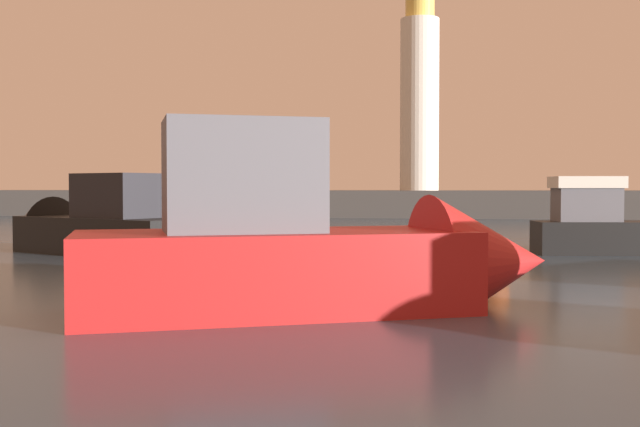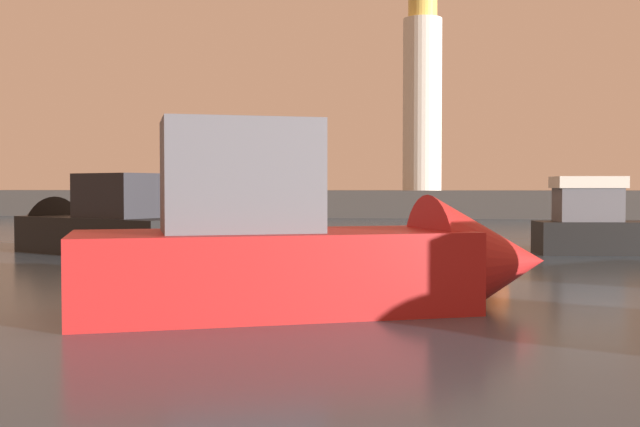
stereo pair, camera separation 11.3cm
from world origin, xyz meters
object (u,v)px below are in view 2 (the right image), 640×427
Objects in this scene: mooring_buoy at (491,258)px; lighthouse at (422,92)px; motorboat_1 at (86,227)px; motorboat_2 at (336,252)px; motorboat_4 at (626,228)px.

lighthouse is at bearing 94.35° from mooring_buoy.
motorboat_1 is 15.67m from motorboat_2.
motorboat_2 is 9.70× the size of mooring_buoy.
motorboat_2 reaches higher than motorboat_4.
motorboat_1 is 0.97× the size of motorboat_2.
motorboat_2 reaches higher than mooring_buoy.
motorboat_4 is 9.28m from mooring_buoy.
lighthouse is 2.45× the size of motorboat_4.
motorboat_2 is 1.46× the size of motorboat_4.
mooring_buoy is (3.23, 5.96, -0.61)m from motorboat_2.
motorboat_1 is at bearing 158.63° from mooring_buoy.
lighthouse is at bearing 72.50° from motorboat_1.
motorboat_1 is (-10.91, -34.60, -8.84)m from lighthouse.
lighthouse is at bearing 89.77° from motorboat_2.
motorboat_2 reaches higher than motorboat_1.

